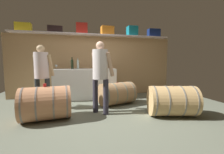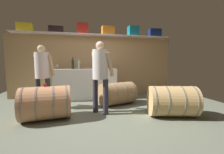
{
  "view_description": "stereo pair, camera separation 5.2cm",
  "coord_description": "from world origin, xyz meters",
  "views": [
    {
      "loc": [
        -0.62,
        -2.81,
        1.11
      ],
      "look_at": [
        0.17,
        0.5,
        0.77
      ],
      "focal_mm": 24.23,
      "sensor_mm": 36.0,
      "label": 1
    },
    {
      "loc": [
        -0.57,
        -2.82,
        1.11
      ],
      "look_at": [
        0.17,
        0.5,
        0.77
      ],
      "focal_mm": 24.23,
      "sensor_mm": 36.0,
      "label": 2
    }
  ],
  "objects": [
    {
      "name": "ground_plane",
      "position": [
        0.0,
        0.56,
        -0.01
      ],
      "size": [
        6.55,
        7.7,
        0.02
      ],
      "primitive_type": "cube",
      "color": "#636959"
    },
    {
      "name": "back_wall_panel",
      "position": [
        0.0,
        2.25,
        0.98
      ],
      "size": [
        5.35,
        0.1,
        1.95
      ],
      "primitive_type": "cube",
      "color": "tan",
      "rests_on": "ground"
    },
    {
      "name": "high_shelf_board",
      "position": [
        0.0,
        2.1,
        1.97
      ],
      "size": [
        4.92,
        0.4,
        0.03
      ],
      "primitive_type": "cube",
      "color": "silver",
      "rests_on": "back_wall_panel"
    },
    {
      "name": "toolcase_yellow",
      "position": [
        -2.06,
        2.1,
        2.1
      ],
      "size": [
        0.42,
        0.23,
        0.24
      ],
      "primitive_type": "cube",
      "rotation": [
        0.0,
        0.0,
        0.04
      ],
      "color": "yellow",
      "rests_on": "high_shelf_board"
    },
    {
      "name": "toolcase_black",
      "position": [
        -1.2,
        2.1,
        2.08
      ],
      "size": [
        0.44,
        0.24,
        0.2
      ],
      "primitive_type": "cube",
      "rotation": [
        0.0,
        0.0,
        0.08
      ],
      "color": "black",
      "rests_on": "high_shelf_board"
    },
    {
      "name": "toolcase_red",
      "position": [
        -0.42,
        2.1,
        2.14
      ],
      "size": [
        0.35,
        0.27,
        0.32
      ],
      "primitive_type": "cube",
      "rotation": [
        0.0,
        0.0,
        -0.04
      ],
      "color": "red",
      "rests_on": "high_shelf_board"
    },
    {
      "name": "toolcase_orange",
      "position": [
        0.39,
        2.1,
        2.12
      ],
      "size": [
        0.41,
        0.29,
        0.27
      ],
      "primitive_type": "cube",
      "rotation": [
        0.0,
        0.0,
        0.05
      ],
      "color": "orange",
      "rests_on": "high_shelf_board"
    },
    {
      "name": "toolcase_teal",
      "position": [
        1.25,
        2.1,
        2.14
      ],
      "size": [
        0.33,
        0.31,
        0.32
      ],
      "primitive_type": "cube",
      "rotation": [
        0.0,
        0.0,
        -0.02
      ],
      "color": "#127588",
      "rests_on": "high_shelf_board"
    },
    {
      "name": "toolcase_navy",
      "position": [
        2.05,
        2.1,
        2.12
      ],
      "size": [
        0.42,
        0.24,
        0.27
      ],
      "primitive_type": "cube",
      "rotation": [
        0.0,
        0.0,
        -0.05
      ],
      "color": "navy",
      "rests_on": "high_shelf_board"
    },
    {
      "name": "work_cabinet",
      "position": [
        -0.36,
        1.85,
        0.45
      ],
      "size": [
        1.83,
        0.67,
        0.91
      ],
      "primitive_type": "cube",
      "color": "white",
      "rests_on": "ground"
    },
    {
      "name": "wine_bottle_clear",
      "position": [
        -0.56,
        1.81,
        1.05
      ],
      "size": [
        0.07,
        0.07,
        0.32
      ],
      "color": "#AAC1BB",
      "rests_on": "work_cabinet"
    },
    {
      "name": "wine_bottle_dark",
      "position": [
        -0.73,
        1.77,
        1.06
      ],
      "size": [
        0.08,
        0.08,
        0.34
      ],
      "color": "black",
      "rests_on": "work_cabinet"
    },
    {
      "name": "wine_glass",
      "position": [
        -1.19,
        1.96,
        1.0
      ],
      "size": [
        0.08,
        0.08,
        0.14
      ],
      "color": "white",
      "rests_on": "work_cabinet"
    },
    {
      "name": "wine_barrel_near",
      "position": [
        -1.2,
        0.24,
        0.32
      ],
      "size": [
        0.96,
        0.73,
        0.66
      ],
      "rotation": [
        0.0,
        0.0,
        0.11
      ],
      "color": "tan",
      "rests_on": "ground"
    },
    {
      "name": "wine_barrel_far",
      "position": [
        0.41,
        0.95,
        0.29
      ],
      "size": [
        1.03,
        0.8,
        0.59
      ],
      "rotation": [
        0.0,
        0.0,
        0.29
      ],
      "color": "#A17A51",
      "rests_on": "ground"
    },
    {
      "name": "wine_barrel_flank",
      "position": [
        1.3,
        -0.13,
        0.31
      ],
      "size": [
        1.05,
        0.82,
        0.63
      ],
      "rotation": [
        0.0,
        0.0,
        -0.25
      ],
      "color": "tan",
      "rests_on": "ground"
    },
    {
      "name": "tasting_cup",
      "position": [
        -1.2,
        0.24,
        0.68
      ],
      "size": [
        0.06,
        0.06,
        0.06
      ],
      "primitive_type": "cylinder",
      "color": "red",
      "rests_on": "wine_barrel_near"
    },
    {
      "name": "winemaker_pouring",
      "position": [
        -1.4,
        1.0,
        0.92
      ],
      "size": [
        0.5,
        0.45,
        1.5
      ],
      "rotation": [
        0.0,
        0.0,
        -0.44
      ],
      "color": "#272D32",
      "rests_on": "ground"
    },
    {
      "name": "visitor_tasting",
      "position": [
        -0.11,
        0.37,
        0.95
      ],
      "size": [
        0.5,
        0.5,
        1.54
      ],
      "rotation": [
        0.0,
        0.0,
        -0.79
      ],
      "color": "#2A2834",
      "rests_on": "ground"
    }
  ]
}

